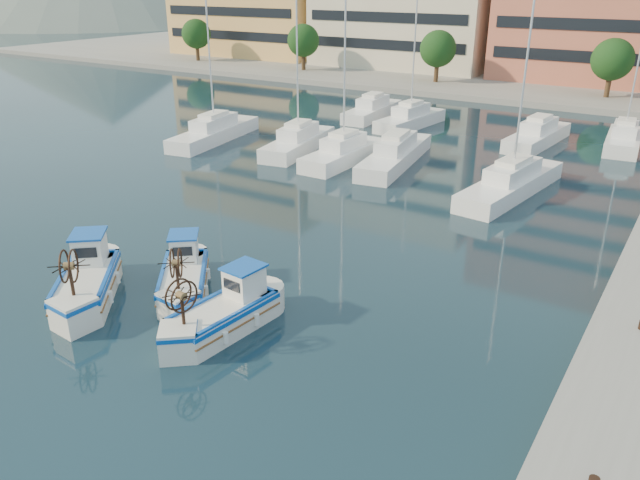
{
  "coord_description": "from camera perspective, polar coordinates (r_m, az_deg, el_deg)",
  "views": [
    {
      "loc": [
        13.58,
        -14.08,
        11.61
      ],
      "look_at": [
        0.76,
        6.01,
        1.5
      ],
      "focal_mm": 35.0,
      "sensor_mm": 36.0,
      "label": 1
    }
  ],
  "objects": [
    {
      "name": "fishing_boat_c",
      "position": [
        22.31,
        -8.64,
        -6.46
      ],
      "size": [
        2.13,
        4.4,
        2.69
      ],
      "rotation": [
        0.0,
        0.0,
        -0.09
      ],
      "color": "silver",
      "rests_on": "ground"
    },
    {
      "name": "hill_west",
      "position": [
        197.78,
        -19.54,
        18.39
      ],
      "size": [
        180.0,
        180.0,
        60.0
      ],
      "primitive_type": "cone",
      "color": "slate",
      "rests_on": "ground"
    },
    {
      "name": "fishing_boat_b",
      "position": [
        25.21,
        -12.35,
        -3.16
      ],
      "size": [
        3.89,
        4.23,
        2.65
      ],
      "rotation": [
        0.0,
        0.0,
        0.68
      ],
      "color": "silver",
      "rests_on": "ground"
    },
    {
      "name": "fishing_boat_a",
      "position": [
        25.75,
        -20.51,
        -3.4
      ],
      "size": [
        4.33,
        4.63,
        2.92
      ],
      "rotation": [
        0.0,
        0.0,
        0.7
      ],
      "color": "silver",
      "rests_on": "ground"
    },
    {
      "name": "ground",
      "position": [
        22.75,
        -9.91,
        -8.09
      ],
      "size": [
        300.0,
        300.0,
        0.0
      ],
      "primitive_type": "plane",
      "color": "#193443",
      "rests_on": "ground"
    },
    {
      "name": "yacht_marina",
      "position": [
        45.94,
        10.84,
        8.61
      ],
      "size": [
        40.76,
        23.86,
        11.5
      ],
      "color": "white",
      "rests_on": "ground"
    }
  ]
}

